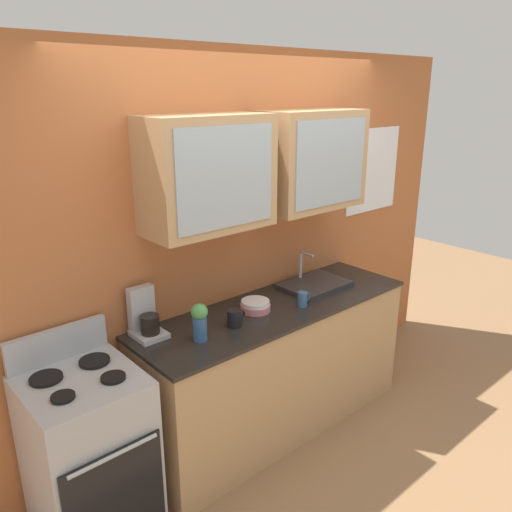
% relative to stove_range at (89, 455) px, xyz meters
% --- Properties ---
extents(ground_plane, '(10.00, 10.00, 0.00)m').
position_rel_stove_range_xyz_m(ground_plane, '(1.36, -0.00, -0.47)').
color(ground_plane, '#936B47').
extents(back_wall_unit, '(4.28, 0.45, 2.55)m').
position_rel_stove_range_xyz_m(back_wall_unit, '(1.36, 0.30, 0.94)').
color(back_wall_unit, '#B76638').
rests_on(back_wall_unit, ground_plane).
extents(counter, '(2.02, 0.62, 0.92)m').
position_rel_stove_range_xyz_m(counter, '(1.36, -0.00, -0.01)').
color(counter, tan).
rests_on(counter, ground_plane).
extents(stove_range, '(0.56, 0.61, 1.10)m').
position_rel_stove_range_xyz_m(stove_range, '(0.00, 0.00, 0.00)').
color(stove_range, '#ADAFB5').
rests_on(stove_range, ground_plane).
extents(sink_faucet, '(0.48, 0.35, 0.24)m').
position_rel_stove_range_xyz_m(sink_faucet, '(1.80, 0.08, 0.47)').
color(sink_faucet, '#2D2D30').
rests_on(sink_faucet, counter).
extents(bowl_stack, '(0.20, 0.20, 0.07)m').
position_rel_stove_range_xyz_m(bowl_stack, '(1.20, 0.04, 0.49)').
color(bowl_stack, '#D87F84').
rests_on(bowl_stack, counter).
extents(vase, '(0.10, 0.10, 0.23)m').
position_rel_stove_range_xyz_m(vase, '(0.69, -0.06, 0.58)').
color(vase, '#33598C').
rests_on(vase, counter).
extents(cup_near_sink, '(0.10, 0.06, 0.10)m').
position_rel_stove_range_xyz_m(cup_near_sink, '(1.48, -0.12, 0.50)').
color(cup_near_sink, '#38608C').
rests_on(cup_near_sink, counter).
extents(cup_near_bowls, '(0.13, 0.09, 0.10)m').
position_rel_stove_range_xyz_m(cup_near_bowls, '(0.96, -0.05, 0.51)').
color(cup_near_bowls, black).
rests_on(cup_near_bowls, counter).
extents(coffee_maker, '(0.17, 0.20, 0.29)m').
position_rel_stove_range_xyz_m(coffee_maker, '(0.49, 0.21, 0.56)').
color(coffee_maker, '#B7B7BC').
rests_on(coffee_maker, counter).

